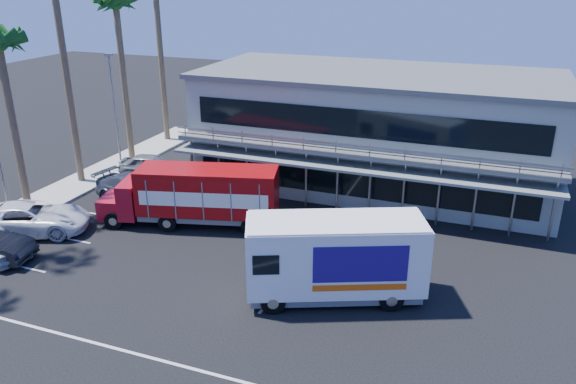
% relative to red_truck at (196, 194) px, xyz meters
% --- Properties ---
extents(ground, '(120.00, 120.00, 0.00)m').
position_rel_red_truck_xyz_m(ground, '(4.65, -4.83, -1.81)').
color(ground, black).
rests_on(ground, ground).
extents(building, '(22.40, 12.00, 7.30)m').
position_rel_red_truck_xyz_m(building, '(7.65, 10.11, 1.85)').
color(building, gray).
rests_on(building, ground).
extents(curb_strip, '(3.00, 32.00, 0.16)m').
position_rel_red_truck_xyz_m(curb_strip, '(-10.35, 1.17, -1.73)').
color(curb_strip, '#A5A399').
rests_on(curb_strip, ground).
extents(palm_e, '(2.80, 2.80, 12.25)m').
position_rel_red_truck_xyz_m(palm_e, '(-10.05, 8.17, 8.77)').
color(palm_e, brown).
rests_on(palm_e, ground).
extents(light_pole_far, '(0.50, 0.25, 8.09)m').
position_rel_red_truck_xyz_m(light_pole_far, '(-9.55, 6.17, 2.69)').
color(light_pole_far, gray).
rests_on(light_pole_far, ground).
extents(red_truck, '(10.03, 4.67, 3.29)m').
position_rel_red_truck_xyz_m(red_truck, '(0.00, 0.00, 0.00)').
color(red_truck, '#A50D1B').
rests_on(red_truck, ground).
extents(white_van, '(7.86, 5.26, 3.64)m').
position_rel_red_truck_xyz_m(white_van, '(9.18, -4.50, 0.13)').
color(white_van, white).
rests_on(white_van, ground).
extents(parked_car_c, '(6.67, 4.99, 1.68)m').
position_rel_red_truck_xyz_m(parked_car_c, '(-7.85, -4.03, -0.97)').
color(parked_car_c, white).
rests_on(parked_car_c, ground).
extents(parked_car_d, '(6.15, 3.39, 1.69)m').
position_rel_red_truck_xyz_m(parked_car_d, '(-4.85, 1.47, -0.96)').
color(parked_car_d, '#343945').
rests_on(parked_car_d, ground).
extents(parked_car_e, '(4.66, 2.61, 1.50)m').
position_rel_red_truck_xyz_m(parked_car_e, '(-6.86, 5.97, -1.06)').
color(parked_car_e, slate).
rests_on(parked_car_e, ground).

